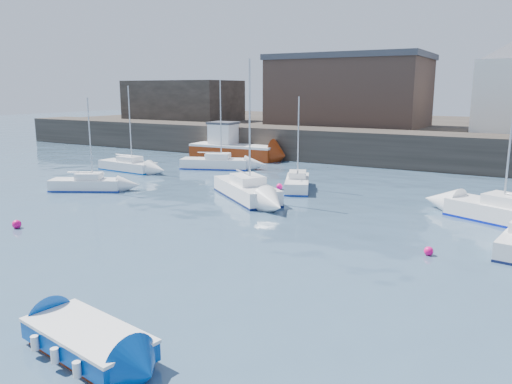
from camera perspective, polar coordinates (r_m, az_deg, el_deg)
The scene contains 15 objects.
water at distance 17.55m, azimuth -20.24°, elevation -11.79°, with size 220.00×220.00×0.00m, color #2D4760.
quay_wall at distance 47.16m, azimuth 14.03°, elevation 4.94°, with size 90.00×5.00×3.00m, color #28231E.
land_strip at distance 64.61m, azimuth 18.43°, elevation 6.34°, with size 90.00×32.00×2.80m, color #28231E.
warehouse at distance 56.30m, azimuth 10.59°, elevation 11.36°, with size 16.40×10.40×7.60m.
bldg_west at distance 66.11m, azimuth -8.37°, elevation 10.31°, with size 14.00×8.00×5.00m.
blue_dinghy at distance 14.14m, azimuth -18.67°, elevation -15.74°, with size 4.10×2.32×0.74m.
fishing_boat at distance 49.62m, azimuth -2.72°, elevation 5.14°, with size 8.86×3.78×5.75m.
sailboat_a at distance 35.79m, azimuth -18.80°, elevation 0.87°, with size 4.94×3.59×6.21m.
sailboat_b at distance 31.38m, azimuth -1.13°, elevation 0.26°, with size 6.53×5.73×8.52m.
sailboat_e at distance 43.30m, azimuth -14.43°, elevation 2.95°, with size 5.57×2.13×7.03m.
sailboat_f at distance 34.36m, azimuth 4.74°, elevation 1.04°, with size 3.32×5.04×6.28m.
sailboat_h at distance 43.30m, azimuth -4.68°, elevation 3.32°, with size 6.11×3.81×7.51m.
buoy_near at distance 27.52m, azimuth -25.64°, elevation -3.74°, with size 0.43×0.43×0.43m, color #FF086F.
buoy_mid at distance 22.10m, azimuth 19.10°, elevation -6.83°, with size 0.39×0.39×0.39m, color #FF086F.
buoy_far at distance 34.29m, azimuth 2.69°, elevation 0.30°, with size 0.44×0.44×0.44m, color #FF086F.
Camera 1 is at (12.62, -10.13, 6.79)m, focal length 35.00 mm.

